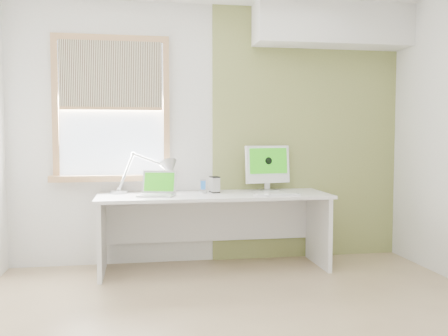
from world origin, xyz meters
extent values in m
cube|color=tan|center=(0.00, 0.00, -0.01)|extent=(4.00, 3.50, 0.02)
cube|color=silver|center=(0.00, 1.76, 1.30)|extent=(4.00, 0.02, 2.60)
cube|color=silver|center=(0.00, -1.76, 1.30)|extent=(4.00, 0.02, 2.60)
cube|color=olive|center=(1.00, 1.74, 1.30)|extent=(2.00, 0.02, 2.60)
cube|color=white|center=(1.20, 1.57, 2.40)|extent=(1.60, 0.40, 0.42)
cube|color=#AE8052|center=(-1.53, 1.72, 1.55)|extent=(0.06, 0.06, 1.42)
cube|color=#AE8052|center=(-0.47, 1.72, 1.55)|extent=(0.06, 0.06, 1.42)
cube|color=#AE8052|center=(-1.00, 1.72, 2.23)|extent=(1.00, 0.06, 0.06)
cube|color=#AE8052|center=(-1.00, 1.70, 0.87)|extent=(1.20, 0.14, 0.06)
cube|color=#D1E2F9|center=(-1.00, 1.74, 1.55)|extent=(1.00, 0.01, 1.30)
cube|color=beige|center=(-1.00, 1.70, 1.88)|extent=(0.98, 0.02, 0.65)
cube|color=#AE8052|center=(-1.00, 1.70, 1.55)|extent=(0.98, 0.03, 0.03)
cube|color=white|center=(-0.04, 1.38, 0.71)|extent=(2.20, 0.70, 0.03)
cube|color=white|center=(-1.09, 1.38, 0.35)|extent=(0.04, 0.64, 0.70)
cube|color=white|center=(1.01, 1.38, 0.35)|extent=(0.04, 0.64, 0.70)
cube|color=white|center=(-0.04, 1.70, 0.45)|extent=(2.08, 0.02, 0.48)
cylinder|color=#B3B5B8|center=(-0.94, 1.59, 0.74)|extent=(0.18, 0.18, 0.02)
sphere|color=#B3B5B8|center=(-0.94, 1.59, 0.76)|extent=(0.05, 0.05, 0.05)
cylinder|color=#B3B5B8|center=(-0.87, 1.59, 0.93)|extent=(0.17, 0.03, 0.36)
sphere|color=#B3B5B8|center=(-0.80, 1.59, 1.11)|extent=(0.05, 0.05, 0.04)
cylinder|color=#B3B5B8|center=(-0.64, 1.56, 1.05)|extent=(0.32, 0.09, 0.14)
sphere|color=#B3B5B8|center=(-0.48, 1.53, 0.99)|extent=(0.04, 0.04, 0.04)
cone|color=#B3B5B8|center=(-0.45, 1.53, 0.96)|extent=(0.25, 0.28, 0.22)
cube|color=#B3B5B8|center=(-0.59, 1.31, 0.74)|extent=(0.37, 0.31, 0.02)
cube|color=#B2B5B7|center=(-0.59, 1.31, 0.75)|extent=(0.30, 0.21, 0.00)
cube|color=#B3B5B8|center=(-0.56, 1.42, 0.85)|extent=(0.33, 0.16, 0.21)
cube|color=#207F0D|center=(-0.56, 1.41, 0.85)|extent=(0.29, 0.13, 0.17)
cylinder|color=#B3B5B8|center=(-0.13, 1.48, 0.74)|extent=(0.08, 0.08, 0.02)
cube|color=#B3B5B8|center=(-0.13, 1.48, 0.81)|extent=(0.06, 0.02, 0.11)
cube|color=#194C99|center=(-0.13, 1.47, 0.81)|extent=(0.05, 0.01, 0.08)
cube|color=#B3B5B8|center=(-0.01, 1.51, 0.81)|extent=(0.09, 0.13, 0.16)
cube|color=black|center=(-0.01, 1.51, 0.88)|extent=(0.10, 0.13, 0.01)
cube|color=black|center=(-0.01, 1.51, 0.74)|extent=(0.10, 0.13, 0.01)
cube|color=#B3B5B8|center=(0.54, 1.58, 0.74)|extent=(0.19, 0.18, 0.01)
cube|color=#B3B5B8|center=(0.54, 1.61, 0.82)|extent=(0.06, 0.03, 0.15)
cube|color=white|center=(0.54, 1.60, 0.99)|extent=(0.47, 0.15, 0.38)
cube|color=#207F0D|center=(0.55, 1.57, 1.03)|extent=(0.41, 0.09, 0.25)
cylinder|color=black|center=(0.55, 1.57, 1.03)|extent=(0.08, 0.02, 0.08)
cube|color=white|center=(0.51, 1.15, 0.74)|extent=(0.43, 0.16, 0.02)
cube|color=white|center=(0.51, 1.15, 0.75)|extent=(0.40, 0.12, 0.00)
ellipsoid|color=white|center=(0.41, 1.13, 0.74)|extent=(0.07, 0.10, 0.03)
camera|label=1|loc=(-0.73, -3.23, 1.29)|focal=39.47mm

